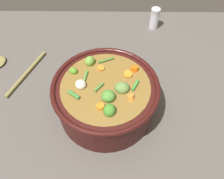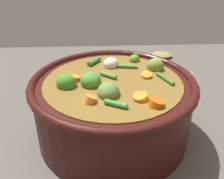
{
  "view_description": "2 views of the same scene",
  "coord_description": "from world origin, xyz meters",
  "views": [
    {
      "loc": [
        0.02,
        -0.41,
        0.65
      ],
      "look_at": [
        0.02,
        0.01,
        0.1
      ],
      "focal_mm": 36.68,
      "sensor_mm": 36.0,
      "label": 1
    },
    {
      "loc": [
        0.43,
        -0.02,
        0.35
      ],
      "look_at": [
        -0.01,
        -0.0,
        0.1
      ],
      "focal_mm": 41.08,
      "sensor_mm": 36.0,
      "label": 2
    }
  ],
  "objects": [
    {
      "name": "salt_shaker",
      "position": [
        0.2,
        0.43,
        0.05
      ],
      "size": [
        0.04,
        0.04,
        0.09
      ],
      "color": "silver",
      "rests_on": "ground_plane"
    },
    {
      "name": "cooking_pot",
      "position": [
        0.0,
        -0.0,
        0.07
      ],
      "size": [
        0.32,
        0.32,
        0.15
      ],
      "color": "#38110F",
      "rests_on": "ground_plane"
    },
    {
      "name": "wooden_spoon",
      "position": [
        -0.38,
        0.18,
        0.01
      ],
      "size": [
        0.22,
        0.22,
        0.01
      ],
      "color": "olive",
      "rests_on": "ground_plane"
    },
    {
      "name": "ground_plane",
      "position": [
        0.0,
        0.0,
        0.0
      ],
      "size": [
        1.1,
        1.1,
        0.0
      ],
      "primitive_type": "plane",
      "color": "#514C47"
    }
  ]
}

